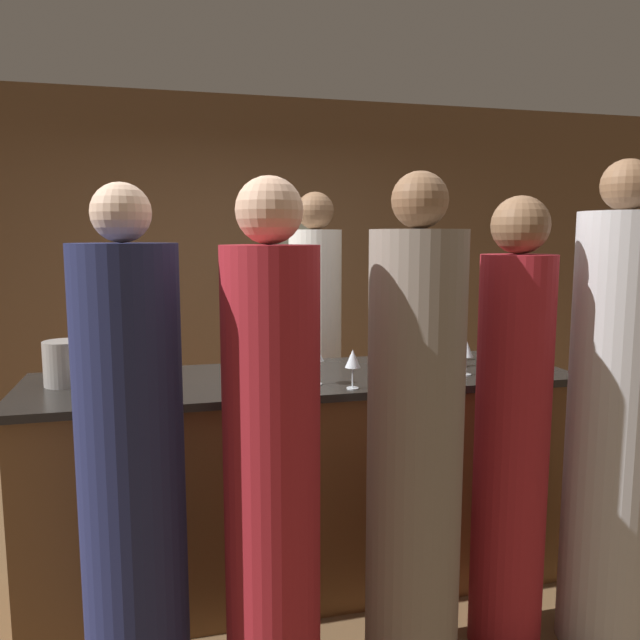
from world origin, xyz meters
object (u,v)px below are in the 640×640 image
(guest_2, at_px, (272,471))
(wine_bottle_0, at_px, (411,340))
(guest_1, at_px, (132,483))
(guest_3, at_px, (415,449))
(ice_bucket, at_px, (65,363))
(wine_bottle_2, at_px, (387,348))
(guest_0, at_px, (511,439))
(guest_4, at_px, (612,426))
(bartender, at_px, (315,361))
(wine_bottle_1, at_px, (412,345))

(guest_2, xyz_separation_m, wine_bottle_0, (0.90, 0.95, 0.26))
(guest_1, bearing_deg, guest_3, -0.20)
(guest_1, distance_m, ice_bucket, 0.91)
(wine_bottle_2, bearing_deg, guest_0, -65.63)
(guest_4, relative_size, wine_bottle_0, 6.29)
(guest_4, bearing_deg, guest_2, -178.82)
(bartender, xyz_separation_m, guest_2, (-0.56, -1.63, -0.04))
(guest_3, bearing_deg, wine_bottle_0, 68.69)
(guest_1, height_order, guest_4, guest_4)
(guest_3, bearing_deg, wine_bottle_1, 68.31)
(guest_1, xyz_separation_m, wine_bottle_2, (1.16, 0.70, 0.29))
(guest_3, height_order, guest_4, guest_4)
(guest_3, bearing_deg, bartender, 89.83)
(bartender, height_order, wine_bottle_2, bartender)
(bartender, height_order, guest_4, guest_4)
(guest_1, height_order, wine_bottle_1, guest_1)
(guest_3, xyz_separation_m, ice_bucket, (-1.33, 0.82, 0.23))
(guest_0, xyz_separation_m, guest_2, (-0.99, -0.11, 0.01))
(bartender, xyz_separation_m, wine_bottle_1, (0.29, -0.82, 0.23))
(guest_3, bearing_deg, ice_bucket, 148.40)
(wine_bottle_1, bearing_deg, bartender, 109.48)
(guest_1, xyz_separation_m, ice_bucket, (-0.31, 0.81, 0.26))
(wine_bottle_1, distance_m, ice_bucket, 1.62)
(guest_0, relative_size, wine_bottle_1, 6.01)
(wine_bottle_0, bearing_deg, guest_0, -83.74)
(guest_2, height_order, guest_4, guest_4)
(bartender, relative_size, guest_0, 1.06)
(guest_2, bearing_deg, wine_bottle_0, 46.51)
(ice_bucket, bearing_deg, guest_0, -23.34)
(guest_4, distance_m, wine_bottle_1, 0.97)
(wine_bottle_0, xyz_separation_m, wine_bottle_2, (-0.20, -0.19, 0.00))
(bartender, distance_m, guest_1, 1.87)
(guest_3, distance_m, wine_bottle_1, 0.84)
(guest_1, distance_m, guest_3, 1.02)
(guest_3, xyz_separation_m, wine_bottle_0, (0.35, 0.89, 0.25))
(guest_2, distance_m, wine_bottle_1, 1.20)
(wine_bottle_2, bearing_deg, guest_1, -149.15)
(guest_0, xyz_separation_m, guest_3, (-0.44, -0.05, 0.01))
(bartender, distance_m, guest_3, 1.57)
(guest_4, height_order, ice_bucket, guest_4)
(guest_3, distance_m, wine_bottle_2, 0.76)
(bartender, bearing_deg, guest_3, 89.83)
(guest_1, distance_m, wine_bottle_1, 1.54)
(wine_bottle_2, height_order, ice_bucket, wine_bottle_2)
(guest_1, relative_size, wine_bottle_2, 6.04)
(guest_1, bearing_deg, wine_bottle_2, 30.85)
(guest_4, distance_m, ice_bucket, 2.33)
(guest_0, bearing_deg, guest_2, -173.62)
(wine_bottle_0, bearing_deg, ice_bucket, -177.42)
(wine_bottle_0, height_order, wine_bottle_1, wine_bottle_0)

